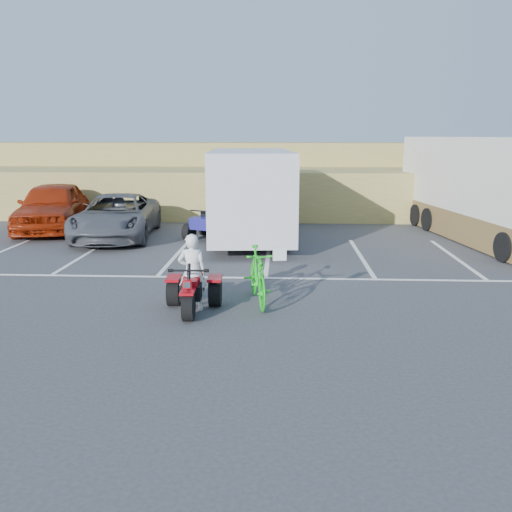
{
  "coord_description": "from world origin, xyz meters",
  "views": [
    {
      "loc": [
        0.41,
        -10.53,
        3.44
      ],
      "look_at": [
        -0.13,
        0.41,
        1.0
      ],
      "focal_mm": 38.0,
      "sensor_mm": 36.0,
      "label": 1
    }
  ],
  "objects_px": {
    "red_car": "(53,206)",
    "quad_atv_blue": "(210,239)",
    "cargo_trailer": "(250,192)",
    "quad_atv_green": "(228,246)",
    "rv_motorhome": "(487,197)",
    "red_trike_atv": "(192,312)",
    "rider": "(192,272)",
    "grey_pickup": "(117,216)",
    "green_dirt_bike": "(258,276)"
  },
  "relations": [
    {
      "from": "green_dirt_bike",
      "to": "quad_atv_green",
      "type": "relative_size",
      "value": 1.35
    },
    {
      "from": "rider",
      "to": "quad_atv_blue",
      "type": "distance_m",
      "value": 7.72
    },
    {
      "from": "rider",
      "to": "green_dirt_bike",
      "type": "bearing_deg",
      "value": -160.91
    },
    {
      "from": "rider",
      "to": "rv_motorhome",
      "type": "height_order",
      "value": "rv_motorhome"
    },
    {
      "from": "green_dirt_bike",
      "to": "cargo_trailer",
      "type": "xyz_separation_m",
      "value": [
        -0.58,
        7.01,
        1.02
      ]
    },
    {
      "from": "green_dirt_bike",
      "to": "red_car",
      "type": "height_order",
      "value": "red_car"
    },
    {
      "from": "rv_motorhome",
      "to": "quad_atv_green",
      "type": "bearing_deg",
      "value": -178.5
    },
    {
      "from": "quad_atv_green",
      "to": "rv_motorhome",
      "type": "bearing_deg",
      "value": 1.32
    },
    {
      "from": "green_dirt_bike",
      "to": "red_trike_atv",
      "type": "bearing_deg",
      "value": -163.97
    },
    {
      "from": "red_trike_atv",
      "to": "grey_pickup",
      "type": "distance_m",
      "value": 8.84
    },
    {
      "from": "green_dirt_bike",
      "to": "quad_atv_green",
      "type": "xyz_separation_m",
      "value": [
        -1.24,
        5.97,
        -0.59
      ]
    },
    {
      "from": "cargo_trailer",
      "to": "rv_motorhome",
      "type": "relative_size",
      "value": 0.68
    },
    {
      "from": "cargo_trailer",
      "to": "rv_motorhome",
      "type": "distance_m",
      "value": 7.9
    },
    {
      "from": "grey_pickup",
      "to": "red_car",
      "type": "distance_m",
      "value": 3.11
    },
    {
      "from": "red_car",
      "to": "quad_atv_green",
      "type": "bearing_deg",
      "value": -31.87
    },
    {
      "from": "red_trike_atv",
      "to": "cargo_trailer",
      "type": "distance_m",
      "value": 7.85
    },
    {
      "from": "red_trike_atv",
      "to": "red_car",
      "type": "relative_size",
      "value": 0.29
    },
    {
      "from": "cargo_trailer",
      "to": "quad_atv_green",
      "type": "bearing_deg",
      "value": -127.08
    },
    {
      "from": "grey_pickup",
      "to": "quad_atv_blue",
      "type": "distance_m",
      "value": 3.3
    },
    {
      "from": "quad_atv_blue",
      "to": "quad_atv_green",
      "type": "bearing_deg",
      "value": -36.31
    },
    {
      "from": "rider",
      "to": "quad_atv_green",
      "type": "xyz_separation_m",
      "value": [
        0.04,
        6.47,
        -0.78
      ]
    },
    {
      "from": "red_trike_atv",
      "to": "grey_pickup",
      "type": "xyz_separation_m",
      "value": [
        -3.9,
        7.9,
        0.74
      ]
    },
    {
      "from": "quad_atv_blue",
      "to": "quad_atv_green",
      "type": "height_order",
      "value": "quad_atv_blue"
    },
    {
      "from": "quad_atv_blue",
      "to": "red_car",
      "type": "bearing_deg",
      "value": -171.39
    },
    {
      "from": "cargo_trailer",
      "to": "rv_motorhome",
      "type": "height_order",
      "value": "rv_motorhome"
    },
    {
      "from": "rv_motorhome",
      "to": "quad_atv_green",
      "type": "xyz_separation_m",
      "value": [
        -8.54,
        -1.56,
        -1.46
      ]
    },
    {
      "from": "red_trike_atv",
      "to": "red_car",
      "type": "height_order",
      "value": "red_car"
    },
    {
      "from": "rider",
      "to": "red_trike_atv",
      "type": "bearing_deg",
      "value": 90.0
    },
    {
      "from": "red_car",
      "to": "cargo_trailer",
      "type": "relative_size",
      "value": 0.8
    },
    {
      "from": "red_car",
      "to": "rv_motorhome",
      "type": "xyz_separation_m",
      "value": [
        15.27,
        -1.08,
        0.56
      ]
    },
    {
      "from": "quad_atv_blue",
      "to": "cargo_trailer",
      "type": "bearing_deg",
      "value": 16.42
    },
    {
      "from": "grey_pickup",
      "to": "quad_atv_green",
      "type": "height_order",
      "value": "grey_pickup"
    },
    {
      "from": "rider",
      "to": "grey_pickup",
      "type": "bearing_deg",
      "value": -65.48
    },
    {
      "from": "green_dirt_bike",
      "to": "quad_atv_green",
      "type": "bearing_deg",
      "value": 90.82
    },
    {
      "from": "rv_motorhome",
      "to": "grey_pickup",
      "type": "bearing_deg",
      "value": 172.44
    },
    {
      "from": "rider",
      "to": "quad_atv_green",
      "type": "height_order",
      "value": "rider"
    },
    {
      "from": "red_trike_atv",
      "to": "green_dirt_bike",
      "type": "bearing_deg",
      "value": 24.78
    },
    {
      "from": "quad_atv_blue",
      "to": "quad_atv_green",
      "type": "relative_size",
      "value": 1.12
    },
    {
      "from": "green_dirt_bike",
      "to": "cargo_trailer",
      "type": "distance_m",
      "value": 7.1
    },
    {
      "from": "red_car",
      "to": "quad_atv_blue",
      "type": "xyz_separation_m",
      "value": [
        6.01,
        -1.46,
        -0.89
      ]
    },
    {
      "from": "grey_pickup",
      "to": "quad_atv_blue",
      "type": "relative_size",
      "value": 3.25
    },
    {
      "from": "rider",
      "to": "quad_atv_blue",
      "type": "xyz_separation_m",
      "value": [
        -0.68,
        7.65,
        -0.78
      ]
    },
    {
      "from": "grey_pickup",
      "to": "rv_motorhome",
      "type": "xyz_separation_m",
      "value": [
        12.48,
        0.28,
        0.72
      ]
    },
    {
      "from": "red_trike_atv",
      "to": "quad_atv_green",
      "type": "height_order",
      "value": "red_trike_atv"
    },
    {
      "from": "grey_pickup",
      "to": "cargo_trailer",
      "type": "bearing_deg",
      "value": -8.5
    },
    {
      "from": "green_dirt_bike",
      "to": "rv_motorhome",
      "type": "xyz_separation_m",
      "value": [
        7.3,
        7.53,
        0.86
      ]
    },
    {
      "from": "grey_pickup",
      "to": "quad_atv_green",
      "type": "distance_m",
      "value": 4.2
    },
    {
      "from": "red_trike_atv",
      "to": "cargo_trailer",
      "type": "height_order",
      "value": "cargo_trailer"
    },
    {
      "from": "red_car",
      "to": "quad_atv_green",
      "type": "distance_m",
      "value": 7.28
    },
    {
      "from": "cargo_trailer",
      "to": "quad_atv_green",
      "type": "height_order",
      "value": "cargo_trailer"
    }
  ]
}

